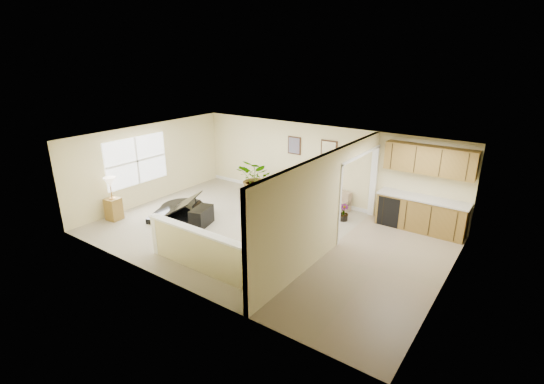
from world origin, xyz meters
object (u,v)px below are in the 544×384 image
Objects in this scene: loveseat at (327,198)px; small_plant at (343,214)px; piano at (181,197)px; piano_bench at (202,217)px; lamp_stand at (113,202)px; accent_table at (297,188)px; palm_plant at (256,179)px.

loveseat is 3.13× the size of small_plant.
piano is 4.43m from loveseat.
loveseat is 1.07m from small_plant.
piano is at bearing -149.05° from small_plant.
small_plant is at bearing 40.07° from piano_bench.
piano is 4.76m from small_plant.
lamp_stand is at bearing -123.63° from loveseat.
small_plant is at bearing -22.37° from loveseat.
loveseat is at bearing 55.32° from piano_bench.
lamp_stand is (-3.56, -4.32, 0.09)m from accent_table.
piano is 1.69× the size of lamp_stand.
loveseat is at bearing 13.54° from palm_plant.
loveseat reaches higher than accent_table.
palm_plant is at bearing 92.02° from piano_bench.
piano_bench is 4.05m from small_plant.
loveseat is 1.05m from accent_table.
piano is at bearing -125.87° from accent_table.
piano is 1.93m from lamp_stand.
palm_plant is 1.07× the size of lamp_stand.
palm_plant is (-1.28, -0.49, 0.20)m from accent_table.
piano reaches higher than accent_table.
loveseat is at bearing 144.91° from small_plant.
piano is at bearing -123.61° from loveseat.
piano is 1.58× the size of palm_plant.
small_plant is at bearing -0.96° from palm_plant.
piano_bench is at bearing -34.26° from piano.
lamp_stand is (-4.59, -4.38, 0.24)m from loveseat.
loveseat is (2.23, 3.22, 0.04)m from piano_bench.
piano reaches higher than lamp_stand.
lamp_stand is (-2.37, -1.17, 0.28)m from piano_bench.
accent_table is (1.19, 3.15, 0.19)m from piano_bench.
piano is at bearing -109.36° from palm_plant.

